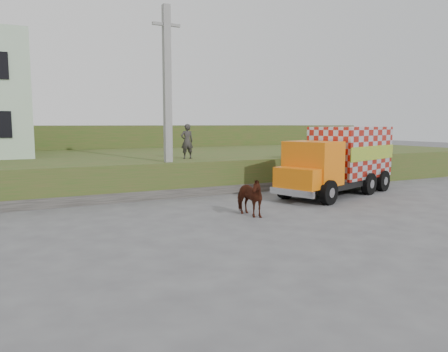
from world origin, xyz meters
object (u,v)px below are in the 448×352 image
pedestrian (187,141)px  utility_pole (167,101)px  cargo_truck (341,160)px  cow (248,197)px

pedestrian → utility_pole: bearing=47.8°
cargo_truck → pedestrian: bearing=125.3°
cargo_truck → cow: bearing=-179.0°
cow → pedestrian: size_ratio=0.97×
utility_pole → pedestrian: bearing=43.5°
cargo_truck → cow: 6.51m
utility_pole → pedestrian: size_ratio=4.92×
utility_pole → cow: size_ratio=5.10×
cargo_truck → cow: (-6.04, -2.26, -0.88)m
pedestrian → cargo_truck: bearing=149.2°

